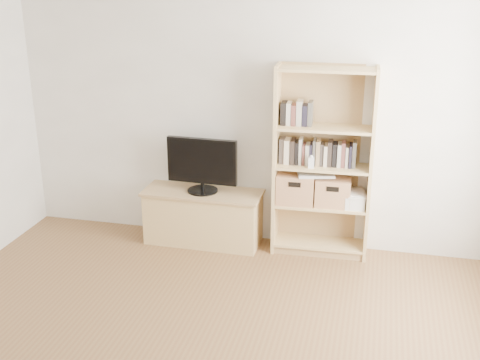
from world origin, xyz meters
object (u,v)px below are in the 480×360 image
(bookshelf, at_px, (323,163))
(basket_left, at_px, (296,188))
(baby_monitor, at_px, (311,163))
(laptop, at_px, (316,173))
(basket_right, at_px, (333,191))
(television, at_px, (202,165))
(tv_stand, at_px, (203,218))

(bookshelf, relative_size, basket_left, 5.16)
(baby_monitor, distance_m, laptop, 0.15)
(baby_monitor, distance_m, basket_right, 0.36)
(basket_left, xyz_separation_m, laptop, (0.17, -0.00, 0.15))
(bookshelf, height_order, television, bookshelf)
(television, xyz_separation_m, basket_left, (0.88, 0.04, -0.16))
(tv_stand, distance_m, baby_monitor, 1.21)
(television, relative_size, basket_left, 1.98)
(bookshelf, xyz_separation_m, laptop, (-0.06, -0.02, -0.10))
(bookshelf, distance_m, basket_right, 0.28)
(tv_stand, xyz_separation_m, baby_monitor, (1.02, -0.05, 0.65))
(tv_stand, xyz_separation_m, television, (0.00, 0.00, 0.53))
(tv_stand, bearing_deg, basket_left, 2.92)
(baby_monitor, height_order, basket_left, baby_monitor)
(baby_monitor, bearing_deg, basket_right, 19.46)
(bookshelf, height_order, baby_monitor, bookshelf)
(baby_monitor, bearing_deg, bookshelf, 40.12)
(television, height_order, basket_right, television)
(basket_left, distance_m, laptop, 0.23)
(television, height_order, baby_monitor, television)
(baby_monitor, height_order, basket_right, baby_monitor)
(basket_left, height_order, laptop, laptop)
(laptop, bearing_deg, bookshelf, 2.21)
(basket_left, bearing_deg, laptop, -3.27)
(tv_stand, relative_size, bookshelf, 0.62)
(television, height_order, laptop, television)
(basket_right, bearing_deg, baby_monitor, -154.95)
(baby_monitor, relative_size, basket_left, 0.29)
(tv_stand, bearing_deg, bookshelf, 3.14)
(bookshelf, bearing_deg, basket_right, -2.60)
(basket_left, bearing_deg, tv_stand, 179.93)
(laptop, bearing_deg, basket_right, -8.20)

